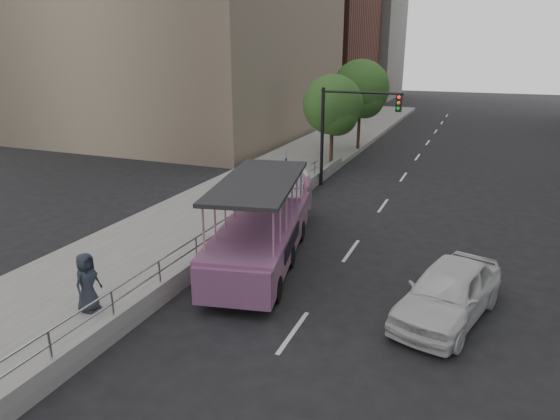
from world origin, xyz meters
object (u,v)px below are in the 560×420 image
object	(u,v)px
pedestrian_far	(87,282)
car	(448,292)
traffic_signal	(345,122)
street_tree_near	(334,107)
duck_boat	(267,223)
street_tree_far	(362,91)
parking_sign	(286,175)

from	to	relation	value
pedestrian_far	car	bearing A→B (deg)	-65.56
pedestrian_far	traffic_signal	distance (m)	16.38
street_tree_near	car	bearing A→B (deg)	-63.02
duck_boat	traffic_signal	bearing A→B (deg)	89.56
pedestrian_far	street_tree_far	size ratio (longest dim) A/B	0.26
duck_boat	parking_sign	bearing A→B (deg)	103.90
parking_sign	traffic_signal	size ratio (longest dim) A/B	0.52
pedestrian_far	traffic_signal	size ratio (longest dim) A/B	0.32
parking_sign	traffic_signal	bearing A→B (deg)	75.30
pedestrian_far	traffic_signal	xyz separation A→B (m)	(2.66, 15.99, 2.37)
traffic_signal	street_tree_near	distance (m)	3.80
pedestrian_far	street_tree_near	bearing A→B (deg)	-1.61
duck_boat	car	xyz separation A→B (m)	(6.43, -2.34, -0.36)
car	street_tree_near	size ratio (longest dim) A/B	0.81
car	street_tree_near	world-z (taller)	street_tree_near
traffic_signal	street_tree_near	bearing A→B (deg)	114.98
car	street_tree_far	xyz separation A→B (m)	(-7.75, 21.61, 3.52)
parking_sign	street_tree_near	world-z (taller)	street_tree_near
duck_boat	car	bearing A→B (deg)	-19.97
duck_boat	street_tree_far	size ratio (longest dim) A/B	1.48
car	traffic_signal	xyz separation A→B (m)	(-6.35, 12.18, 2.71)
parking_sign	traffic_signal	xyz separation A→B (m)	(1.29, 4.93, 1.81)
duck_boat	traffic_signal	xyz separation A→B (m)	(0.08, 9.85, 2.36)
parking_sign	street_tree_far	xyz separation A→B (m)	(-0.10, 14.36, 2.62)
duck_boat	street_tree_near	bearing A→B (deg)	96.54
traffic_signal	car	bearing A→B (deg)	-62.47
parking_sign	street_tree_far	bearing A→B (deg)	90.42
traffic_signal	street_tree_far	size ratio (longest dim) A/B	0.81
street_tree_near	parking_sign	bearing A→B (deg)	-87.91
duck_boat	pedestrian_far	xyz separation A→B (m)	(-2.59, -6.14, -0.01)
street_tree_far	duck_boat	bearing A→B (deg)	-86.08
duck_boat	parking_sign	size ratio (longest dim) A/B	3.55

